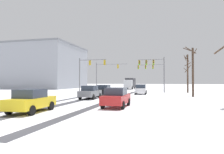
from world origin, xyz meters
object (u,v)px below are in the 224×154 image
(car_yellow_cab_fifth, at_px, (31,101))
(bare_tree_sidewalk_mid, at_px, (192,70))
(traffic_signal_far_right, at_px, (153,70))
(office_building_far_left_block, at_px, (42,67))
(traffic_signal_far_left, at_px, (105,71))
(traffic_signal_near_right, at_px, (154,67))
(car_red_fourth, at_px, (116,97))
(bare_tree_sidewalk_far, at_px, (188,72))
(car_white_lead, at_px, (141,89))
(traffic_signal_near_left, at_px, (89,68))
(box_truck_delivery, at_px, (130,83))
(car_black_second, at_px, (104,90))
(car_grey_third, at_px, (90,92))

(car_yellow_cab_fifth, xyz_separation_m, bare_tree_sidewalk_mid, (12.85, 17.75, 2.87))
(traffic_signal_far_right, height_order, office_building_far_left_block, office_building_far_left_block)
(traffic_signal_far_left, bearing_deg, traffic_signal_near_right, -35.20)
(car_red_fourth, height_order, bare_tree_sidewalk_far, bare_tree_sidewalk_far)
(traffic_signal_far_left, xyz_separation_m, car_yellow_cab_fifth, (4.22, -33.33, -3.69))
(traffic_signal_far_left, xyz_separation_m, car_white_lead, (9.49, -11.49, -3.69))
(bare_tree_sidewalk_mid, height_order, bare_tree_sidewalk_far, bare_tree_sidewalk_far)
(traffic_signal_far_right, relative_size, bare_tree_sidewalk_mid, 0.93)
(traffic_signal_near_left, distance_m, traffic_signal_far_right, 17.92)
(box_truck_delivery, bearing_deg, car_white_lead, -76.27)
(box_truck_delivery, relative_size, bare_tree_sidewalk_mid, 1.06)
(car_black_second, relative_size, bare_tree_sidewalk_mid, 0.59)
(traffic_signal_far_right, distance_m, bare_tree_sidewalk_far, 11.41)
(box_truck_delivery, distance_m, office_building_far_left_block, 29.03)
(car_black_second, xyz_separation_m, car_red_fourth, (4.64, -12.05, 0.00))
(car_red_fourth, bearing_deg, traffic_signal_near_right, 84.31)
(car_grey_third, bearing_deg, car_yellow_cab_fifth, -90.99)
(bare_tree_sidewalk_far, bearing_deg, car_black_second, -137.15)
(traffic_signal_far_left, bearing_deg, car_white_lead, -50.44)
(car_grey_third, height_order, bare_tree_sidewalk_far, bare_tree_sidewalk_far)
(traffic_signal_near_right, relative_size, car_black_second, 1.58)
(car_grey_third, distance_m, car_red_fourth, 8.59)
(traffic_signal_far_left, distance_m, car_yellow_cab_fifth, 33.80)
(traffic_signal_near_left, relative_size, traffic_signal_far_right, 1.00)
(traffic_signal_near_right, height_order, bare_tree_sidewalk_far, bare_tree_sidewalk_far)
(traffic_signal_far_left, relative_size, car_grey_third, 1.81)
(car_yellow_cab_fifth, distance_m, box_truck_delivery, 43.86)
(car_red_fourth, height_order, car_yellow_cab_fifth, same)
(traffic_signal_far_right, relative_size, car_white_lead, 1.56)
(traffic_signal_near_right, height_order, traffic_signal_near_left, same)
(traffic_signal_near_left, distance_m, bare_tree_sidewalk_far, 18.57)
(bare_tree_sidewalk_far, height_order, office_building_far_left_block, office_building_far_left_block)
(traffic_signal_far_left, distance_m, car_white_lead, 15.36)
(traffic_signal_near_right, xyz_separation_m, car_grey_third, (-7.01, -13.98, -3.93))
(traffic_signal_far_left, relative_size, car_red_fourth, 1.80)
(traffic_signal_far_right, relative_size, traffic_signal_far_left, 0.88)
(car_grey_third, bearing_deg, car_black_second, 86.91)
(bare_tree_sidewalk_mid, relative_size, office_building_far_left_block, 0.30)
(car_red_fourth, relative_size, office_building_far_left_block, 0.18)
(traffic_signal_far_right, xyz_separation_m, bare_tree_sidewalk_mid, (6.36, -19.56, -1.11))
(traffic_signal_near_left, xyz_separation_m, box_truck_delivery, (4.42, 20.67, -2.98))
(traffic_signal_far_right, distance_m, car_black_second, 22.22)
(car_yellow_cab_fifth, bearing_deg, traffic_signal_far_right, 80.13)
(traffic_signal_near_right, xyz_separation_m, bare_tree_sidewalk_mid, (5.65, -7.53, -1.06))
(traffic_signal_far_right, bearing_deg, traffic_signal_near_right, -86.62)
(car_grey_third, relative_size, car_yellow_cab_fifth, 0.98)
(traffic_signal_near_right, xyz_separation_m, car_red_fourth, (-2.10, -21.02, -3.93))
(car_black_second, height_order, car_grey_third, same)
(traffic_signal_far_right, bearing_deg, traffic_signal_near_left, -127.94)
(traffic_signal_near_left, height_order, bare_tree_sidewalk_mid, bare_tree_sidewalk_mid)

